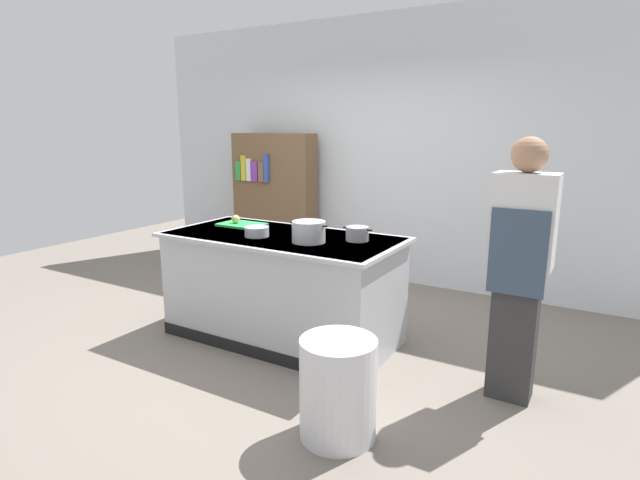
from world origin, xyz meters
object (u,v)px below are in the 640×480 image
stock_pot (309,232)px  bookshelf (274,202)px  onion (236,219)px  sauce_pan (357,234)px  mixing_bowl (257,232)px  person_chef (520,265)px  trash_bin (338,389)px

stock_pot → bookshelf: bearing=131.7°
onion → sauce_pan: 1.23m
mixing_bowl → onion: bearing=148.2°
person_chef → bookshelf: (-3.23, 1.83, -0.06)m
stock_pot → person_chef: size_ratio=0.19×
trash_bin → stock_pot: bearing=129.9°
onion → sauce_pan: sauce_pan is taller
trash_bin → person_chef: person_chef is taller
person_chef → bookshelf: size_ratio=1.01×
onion → person_chef: (2.47, -0.18, -0.04)m
sauce_pan → person_chef: 1.25m
sauce_pan → mixing_bowl: sauce_pan is taller
sauce_pan → trash_bin: (0.46, -1.15, -0.65)m
sauce_pan → mixing_bowl: bearing=-160.4°
trash_bin → mixing_bowl: bearing=144.8°
onion → stock_pot: 0.96m
stock_pot → sauce_pan: stock_pot is taller
trash_bin → person_chef: (0.78, 0.98, 0.61)m
onion → bookshelf: bookshelf is taller
onion → bookshelf: bearing=114.7°
mixing_bowl → bookshelf: size_ratio=0.12×
sauce_pan → mixing_bowl: size_ratio=1.24×
sauce_pan → mixing_bowl: 0.83m
sauce_pan → mixing_bowl: (-0.78, -0.28, -0.02)m
onion → sauce_pan: (1.23, -0.01, -0.00)m
person_chef → bookshelf: person_chef is taller
onion → trash_bin: bearing=-34.3°
sauce_pan → person_chef: size_ratio=0.14×
stock_pot → mixing_bowl: size_ratio=1.64×
stock_pot → person_chef: (1.54, 0.07, -0.07)m
mixing_bowl → person_chef: person_chef is taller
onion → mixing_bowl: size_ratio=0.38×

